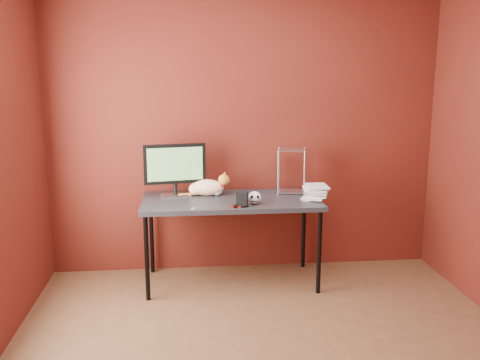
{
  "coord_description": "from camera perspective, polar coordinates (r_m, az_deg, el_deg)",
  "views": [
    {
      "loc": [
        -0.5,
        -3.01,
        1.86
      ],
      "look_at": [
        -0.1,
        1.15,
        0.96
      ],
      "focal_mm": 40.0,
      "sensor_mm": 36.0,
      "label": 1
    }
  ],
  "objects": [
    {
      "name": "skull_mug",
      "position": [
        4.35,
        1.57,
        -1.89
      ],
      "size": [
        0.11,
        0.11,
        0.1
      ],
      "rotation": [
        0.0,
        0.0,
        -0.08
      ],
      "color": "white",
      "rests_on": "desk"
    },
    {
      "name": "black_gadget",
      "position": [
        4.25,
        -0.44,
        -2.84
      ],
      "size": [
        0.05,
        0.04,
        0.02
      ],
      "primitive_type": "cube",
      "rotation": [
        0.0,
        0.0,
        0.33
      ],
      "color": "black",
      "rests_on": "desk"
    },
    {
      "name": "speaker",
      "position": [
        4.28,
        0.23,
        -2.08
      ],
      "size": [
        0.11,
        0.11,
        0.12
      ],
      "rotation": [
        0.0,
        0.0,
        -0.25
      ],
      "color": "black",
      "rests_on": "desk"
    },
    {
      "name": "book_stack",
      "position": [
        4.51,
        7.08,
        5.67
      ],
      "size": [
        0.27,
        0.3,
        1.22
      ],
      "rotation": [
        0.0,
        0.0,
        -0.23
      ],
      "color": "beige",
      "rests_on": "desk"
    },
    {
      "name": "pocket_knife",
      "position": [
        4.25,
        -0.49,
        -2.88
      ],
      "size": [
        0.08,
        0.03,
        0.02
      ],
      "primitive_type": "cube",
      "rotation": [
        0.0,
        0.0,
        0.06
      ],
      "color": "#970E0B",
      "rests_on": "desk"
    },
    {
      "name": "washer",
      "position": [
        4.24,
        -4.96,
        -3.05
      ],
      "size": [
        0.05,
        0.05,
        0.0
      ],
      "primitive_type": "cylinder",
      "color": "#A3A4A8",
      "rests_on": "desk"
    },
    {
      "name": "room",
      "position": [
        3.08,
        3.88,
        4.4
      ],
      "size": [
        3.52,
        3.52,
        2.61
      ],
      "color": "#50301B",
      "rests_on": "ground"
    },
    {
      "name": "monitor",
      "position": [
        4.59,
        -6.95,
        1.33
      ],
      "size": [
        0.53,
        0.21,
        0.46
      ],
      "rotation": [
        0.0,
        0.0,
        0.16
      ],
      "color": "#A3A4A8",
      "rests_on": "desk"
    },
    {
      "name": "desk",
      "position": [
        4.54,
        -0.95,
        -2.65
      ],
      "size": [
        1.5,
        0.7,
        0.75
      ],
      "color": "black",
      "rests_on": "ground"
    },
    {
      "name": "wire_rack",
      "position": [
        4.74,
        5.51,
        0.99
      ],
      "size": [
        0.26,
        0.23,
        0.39
      ],
      "rotation": [
        0.0,
        0.0,
        -0.2
      ],
      "color": "#A3A4A8",
      "rests_on": "desk"
    },
    {
      "name": "cat",
      "position": [
        4.65,
        -3.53,
        -0.77
      ],
      "size": [
        0.45,
        0.21,
        0.21
      ],
      "rotation": [
        0.0,
        0.0,
        -0.18
      ],
      "color": "orange",
      "rests_on": "desk"
    }
  ]
}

